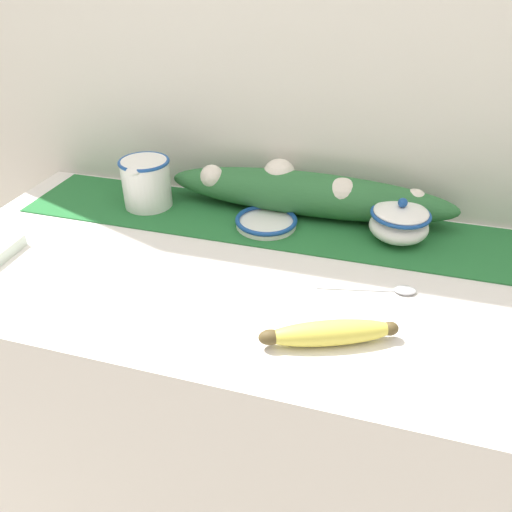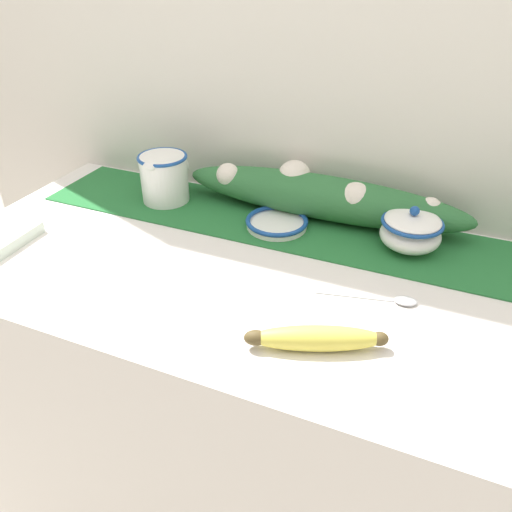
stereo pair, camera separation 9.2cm
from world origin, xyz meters
The scene contains 9 objects.
countertop centered at (0.00, 0.00, 0.45)m, with size 1.42×0.62×0.91m, color silver.
back_wall centered at (0.00, 0.33, 1.20)m, with size 2.22×0.04×2.40m, color silver.
table_runner centered at (0.00, 0.19, 0.91)m, with size 1.31×0.22×0.00m, color #236B33.
cream_pitcher centered at (-0.37, 0.19, 0.97)m, with size 0.12×0.14×0.12m.
sugar_bowl centered at (0.21, 0.19, 0.95)m, with size 0.13×0.13×0.10m.
small_dish centered at (-0.07, 0.17, 0.92)m, with size 0.14×0.14×0.02m.
banana centered at (0.12, -0.17, 0.93)m, with size 0.22×0.12×0.04m.
spoon centered at (0.22, 0.00, 0.91)m, with size 0.18×0.05×0.01m.
poinsettia_garland centered at (0.00, 0.25, 0.96)m, with size 0.66×0.11×0.12m.
Camera 2 is at (0.26, -0.75, 1.45)m, focal length 35.00 mm.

